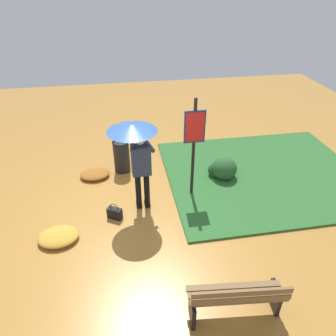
% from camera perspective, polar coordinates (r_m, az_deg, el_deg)
% --- Properties ---
extents(ground_plane, '(18.00, 18.00, 0.00)m').
position_cam_1_polar(ground_plane, '(6.91, -6.67, -7.61)').
color(ground_plane, '#B27A33').
extents(grass_verge, '(4.80, 4.00, 0.05)m').
position_cam_1_polar(grass_verge, '(8.32, 16.82, -1.02)').
color(grass_verge, '#2D662D').
rests_on(grass_verge, ground_plane).
extents(person_with_umbrella, '(0.96, 0.96, 2.04)m').
position_cam_1_polar(person_with_umbrella, '(6.12, -5.79, 4.28)').
color(person_with_umbrella, black).
rests_on(person_with_umbrella, ground_plane).
extents(info_sign_post, '(0.44, 0.07, 2.30)m').
position_cam_1_polar(info_sign_post, '(6.58, 4.73, 5.41)').
color(info_sign_post, black).
rests_on(info_sign_post, ground_plane).
extents(handbag, '(0.33, 0.27, 0.37)m').
position_cam_1_polar(handbag, '(6.70, -9.60, -8.01)').
color(handbag, black).
rests_on(handbag, ground_plane).
extents(park_bench, '(1.40, 0.50, 0.75)m').
position_cam_1_polar(park_bench, '(5.01, 12.29, -21.97)').
color(park_bench, black).
rests_on(park_bench, ground_plane).
extents(trash_bin, '(0.42, 0.42, 0.83)m').
position_cam_1_polar(trash_bin, '(8.02, -8.37, 2.13)').
color(trash_bin, black).
rests_on(trash_bin, ground_plane).
extents(shrub_cluster, '(0.68, 0.61, 0.55)m').
position_cam_1_polar(shrub_cluster, '(7.84, 9.81, -0.15)').
color(shrub_cluster, '#285628').
rests_on(shrub_cluster, ground_plane).
extents(leaf_pile_near_person, '(0.72, 0.58, 0.16)m').
position_cam_1_polar(leaf_pile_near_person, '(8.07, -13.07, -1.05)').
color(leaf_pile_near_person, '#A86023').
rests_on(leaf_pile_near_person, ground_plane).
extents(leaf_pile_by_bench, '(0.77, 0.61, 0.17)m').
position_cam_1_polar(leaf_pile_by_bench, '(6.51, -19.17, -11.61)').
color(leaf_pile_by_bench, gold).
rests_on(leaf_pile_by_bench, ground_plane).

